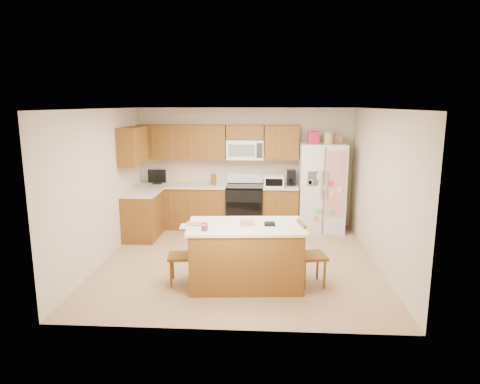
# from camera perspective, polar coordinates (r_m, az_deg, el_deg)

# --- Properties ---
(ground) EXTENTS (4.50, 4.50, 0.00)m
(ground) POSITION_cam_1_polar(r_m,az_deg,el_deg) (7.25, -0.12, -9.12)
(ground) COLOR #A17652
(ground) RESTS_ON ground
(room_shell) EXTENTS (4.60, 4.60, 2.52)m
(room_shell) POSITION_cam_1_polar(r_m,az_deg,el_deg) (6.88, -0.12, 2.18)
(room_shell) COLOR beige
(room_shell) RESTS_ON ground
(cabinetry) EXTENTS (3.36, 1.56, 2.15)m
(cabinetry) POSITION_cam_1_polar(r_m,az_deg,el_deg) (8.83, -5.78, 0.77)
(cabinetry) COLOR brown
(cabinetry) RESTS_ON ground
(stove) EXTENTS (0.76, 0.65, 1.13)m
(stove) POSITION_cam_1_polar(r_m,az_deg,el_deg) (8.97, 0.63, -1.89)
(stove) COLOR black
(stove) RESTS_ON ground
(refrigerator) EXTENTS (0.90, 0.79, 2.04)m
(refrigerator) POSITION_cam_1_polar(r_m,az_deg,el_deg) (8.88, 10.80, 0.72)
(refrigerator) COLOR white
(refrigerator) RESTS_ON ground
(island) EXTENTS (1.77, 1.07, 0.99)m
(island) POSITION_cam_1_polar(r_m,az_deg,el_deg) (6.20, 0.77, -8.34)
(island) COLOR brown
(island) RESTS_ON ground
(windsor_chair_left) EXTENTS (0.41, 0.42, 0.89)m
(windsor_chair_left) POSITION_cam_1_polar(r_m,az_deg,el_deg) (6.32, -7.67, -8.38)
(windsor_chair_left) COLOR brown
(windsor_chair_left) RESTS_ON ground
(windsor_chair_back) EXTENTS (0.48, 0.47, 0.87)m
(windsor_chair_back) POSITION_cam_1_polar(r_m,az_deg,el_deg) (6.77, 1.48, -6.98)
(windsor_chair_back) COLOR brown
(windsor_chair_back) RESTS_ON ground
(windsor_chair_right) EXTENTS (0.46, 0.47, 0.94)m
(windsor_chair_right) POSITION_cam_1_polar(r_m,az_deg,el_deg) (6.28, 9.32, -8.31)
(windsor_chair_right) COLOR brown
(windsor_chair_right) RESTS_ON ground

